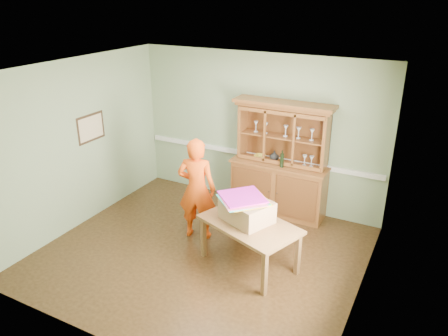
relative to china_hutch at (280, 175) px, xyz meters
The scene contains 14 objects.
floor 1.98m from the china_hutch, 106.28° to the right, with size 4.50×4.50×0.00m, color #4E3419.
ceiling 2.73m from the china_hutch, 106.28° to the right, with size 4.50×4.50×0.00m, color white.
wall_back 0.86m from the china_hutch, 156.80° to the left, with size 4.50×4.50×0.00m, color gray.
wall_left 3.36m from the china_hutch, 147.31° to the right, with size 4.00×4.00×0.00m, color gray.
wall_right 2.57m from the china_hutch, 45.76° to the right, with size 4.00×4.00×0.00m, color gray.
wall_front 3.87m from the china_hutch, 97.83° to the right, with size 4.50×4.50×0.00m, color gray.
chair_rail 0.59m from the china_hutch, 159.17° to the left, with size 4.41×0.05×0.08m, color silver.
framed_map 3.24m from the china_hutch, 151.74° to the right, with size 0.03×0.60×0.46m.
window_panel 2.81m from the china_hutch, 50.54° to the right, with size 0.03×0.96×1.36m.
china_hutch is the anchor object (origin of this frame).
dining_table 1.72m from the china_hutch, 82.84° to the right, with size 1.54×1.22×0.67m.
cardboard_box 1.65m from the china_hutch, 85.06° to the right, with size 0.64×0.51×0.30m, color #A78556.
kite_stack 1.70m from the china_hutch, 86.54° to the right, with size 0.79×0.79×0.05m.
person 1.60m from the china_hutch, 121.77° to the right, with size 0.59×0.39×1.63m, color #FF5310.
Camera 1 is at (2.85, -4.74, 3.66)m, focal length 35.00 mm.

